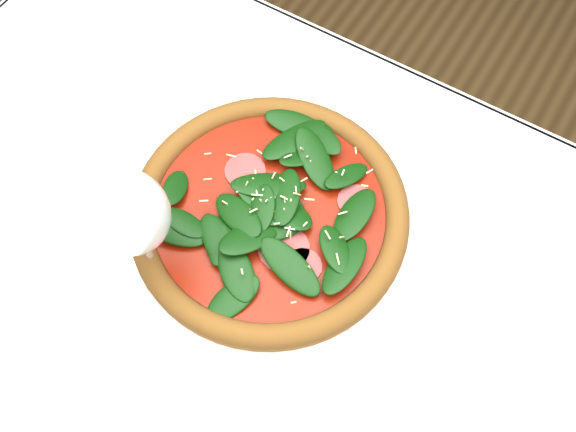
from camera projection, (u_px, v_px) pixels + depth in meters
The scene contains 6 objects.
ground at pixel (277, 415), 1.42m from camera, with size 6.00×6.00×0.00m, color brown.
dining_table at pixel (269, 326), 0.85m from camera, with size 1.21×0.81×0.75m.
plate at pixel (270, 219), 0.80m from camera, with size 0.40×0.40×0.02m.
pizza at pixel (269, 211), 0.78m from camera, with size 0.36×0.36×0.04m.
wine_glass at pixel (131, 216), 0.65m from camera, with size 0.08×0.08×0.20m.
saucer_far at pixel (576, 229), 0.79m from camera, with size 0.12×0.12×0.01m.
Camera 1 is at (0.16, -0.21, 1.47)m, focal length 40.00 mm.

